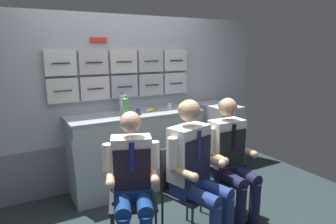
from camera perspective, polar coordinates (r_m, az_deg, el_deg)
galley_bulkhead at (r=3.86m, az=-8.96°, el=1.98°), size 4.20×0.14×2.15m
galley_counter at (r=3.78m, az=-6.01°, el=-7.35°), size 1.66×0.53×0.97m
service_trolley at (r=4.30m, az=9.48°, el=-4.53°), size 0.40×0.65×0.97m
folding_chair_left at (r=2.75m, az=-6.94°, el=-14.09°), size 0.51×0.51×0.86m
crew_member_left at (r=2.54m, az=-6.86°, el=-12.73°), size 0.52×0.65×1.24m
folding_chair_right at (r=2.85m, az=2.73°, el=-13.03°), size 0.50×0.50×0.86m
crew_member_right at (r=2.68m, az=5.36°, el=-10.15°), size 0.54×0.70×1.31m
folding_chair_by_counter at (r=3.23m, az=10.04°, el=-10.08°), size 0.40×0.41×0.86m
crew_member_by_counter at (r=3.06m, az=12.07°, el=-8.12°), size 0.49×0.60×1.27m
sparkling_bottle_green at (r=3.50m, az=-8.12°, el=1.14°), size 0.07×0.07×0.24m
water_bottle_short at (r=3.70m, az=-8.80°, el=1.75°), size 0.07×0.07×0.25m
espresso_cup_small at (r=3.94m, az=0.29°, el=1.28°), size 0.06×0.06×0.06m
coffee_cup_spare at (r=3.54m, az=-5.76°, el=0.20°), size 0.06×0.06×0.08m
snack_banana at (r=3.70m, az=-3.28°, el=0.38°), size 0.17×0.10×0.04m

